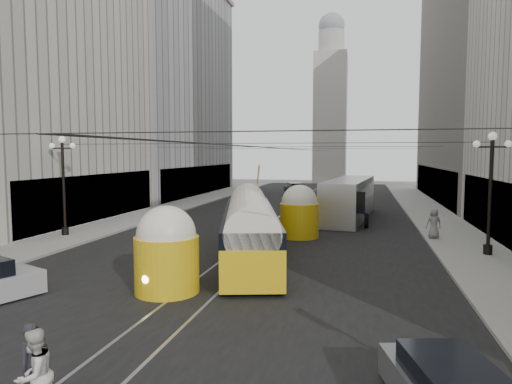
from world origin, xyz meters
The scene contains 19 objects.
road centered at (0.00, 32.50, 0.00)m, with size 20.00×85.00×0.02m, color black.
sidewalk_left centered at (-12.00, 36.00, 0.07)m, with size 4.00×72.00×0.15m, color gray.
sidewalk_right centered at (12.00, 36.00, 0.07)m, with size 4.00×72.00×0.15m, color gray.
rail_left centered at (-0.75, 32.50, 0.00)m, with size 0.12×85.00×0.04m, color gray.
rail_right centered at (0.75, 32.50, 0.00)m, with size 0.12×85.00×0.04m, color gray.
building_left_mid centered at (-20.00, 24.00, 17.31)m, with size 12.60×20.60×34.60m.
building_left_far centered at (-19.99, 48.00, 14.31)m, with size 12.60×28.60×28.60m.
building_right_far centered at (20.00, 48.00, 16.31)m, with size 12.60×32.60×32.60m.
distant_tower centered at (0.00, 80.00, 14.97)m, with size 6.00×6.00×31.36m.
lamppost_left_mid centered at (-12.60, 18.00, 3.74)m, with size 1.86×0.44×6.37m.
lamppost_right_mid centered at (12.60, 18.00, 3.74)m, with size 1.86×0.44×6.37m.
catenary centered at (0.12, 31.49, 5.88)m, with size 25.00×72.00×0.23m.
streetcar centered at (0.50, 14.93, 1.69)m, with size 5.94×15.36×3.46m.
city_bus centered at (5.12, 30.57, 1.81)m, with size 4.14×13.27×3.31m.
sedan_white_far centered at (5.04, 40.03, 0.65)m, with size 2.24×4.71×1.44m.
sedan_dark_far centered at (-2.93, 54.32, 0.63)m, with size 3.49×4.75×1.39m.
pedestrian_crossing_a centered at (-0.65, 0.43, 0.91)m, with size 0.66×0.43×1.81m, color black.
pedestrian_crossing_b centered at (-0.27, -0.03, 0.94)m, with size 0.92×0.71×1.89m, color beige.
pedestrian_sidewalk_right centered at (10.52, 22.19, 1.09)m, with size 0.92×0.56×1.88m, color slate.
Camera 1 is at (6.14, -7.65, 5.42)m, focal length 32.00 mm.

